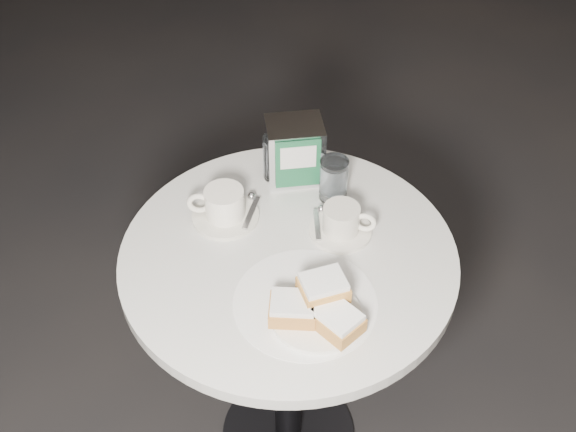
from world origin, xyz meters
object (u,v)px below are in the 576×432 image
Objects in this scene: cafe_table at (288,313)px; beignet_plate at (317,309)px; napkin_dispenser at (295,151)px; water_glass_left at (278,158)px; water_glass_right at (334,180)px; coffee_cup_left at (224,206)px; coffee_cup_right at (342,222)px.

beignet_plate reaches higher than cafe_table.
napkin_dispenser reaches higher than cafe_table.
beignet_plate is at bearing -75.17° from cafe_table.
water_glass_right is at bearing -32.84° from water_glass_left.
water_glass_right is (0.12, -0.08, -0.00)m from water_glass_left.
coffee_cup_left is at bearing -131.32° from water_glass_left.
water_glass_right is 0.70× the size of napkin_dispenser.
cafe_table is 4.58× the size of coffee_cup_right.
coffee_cup_left reaches higher than coffee_cup_right.
water_glass_left reaches higher than cafe_table.
water_glass_left is 0.14m from water_glass_right.
water_glass_left reaches higher than beignet_plate.
napkin_dispenser reaches higher than water_glass_right.
cafe_table is 7.31× the size of water_glass_right.
cafe_table is 5.11× the size of napkin_dispenser.
water_glass_left is at bearing 147.16° from water_glass_right.
water_glass_right is (0.06, 0.34, 0.02)m from beignet_plate.
water_glass_right is at bearing 14.96° from coffee_cup_left.
cafe_table is at bearing 104.83° from beignet_plate.
napkin_dispenser is at bearing 138.14° from water_glass_right.
coffee_cup_left is (-0.18, 0.29, 0.00)m from beignet_plate.
napkin_dispenser is (0.02, 0.24, 0.27)m from cafe_table.
coffee_cup_left is 0.96× the size of coffee_cup_right.
water_glass_right is at bearing 57.70° from cafe_table.
napkin_dispenser is at bearing 84.42° from cafe_table.
water_glass_right is (-0.01, 0.11, 0.02)m from coffee_cup_right.
beignet_plate is at bearing -92.35° from napkin_dispenser.
beignet_plate is 0.24m from coffee_cup_right.
coffee_cup_right is (0.25, -0.05, -0.00)m from coffee_cup_left.
cafe_table is at bearing -122.30° from water_glass_right.
beignet_plate is 1.40× the size of coffee_cup_right.
water_glass_left is (-0.01, 0.25, 0.25)m from cafe_table.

